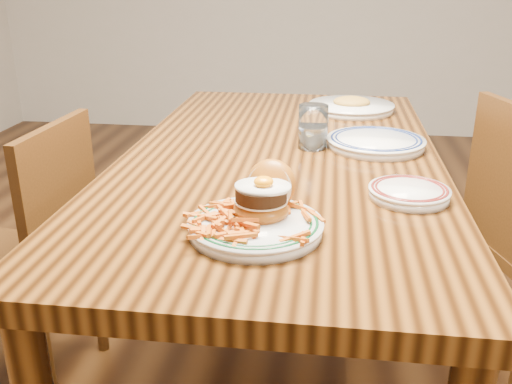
# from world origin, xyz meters

# --- Properties ---
(floor) EXTENTS (6.00, 6.00, 0.00)m
(floor) POSITION_xyz_m (0.00, 0.00, 0.00)
(floor) COLOR black
(floor) RESTS_ON ground
(table) EXTENTS (0.85, 1.60, 0.75)m
(table) POSITION_xyz_m (0.00, 0.00, 0.66)
(table) COLOR black
(table) RESTS_ON floor
(chair_left) EXTENTS (0.41, 0.41, 0.83)m
(chair_left) POSITION_xyz_m (-0.72, -0.10, 0.45)
(chair_left) COLOR #42240D
(chair_left) RESTS_ON floor
(main_plate) EXTENTS (0.26, 0.27, 0.12)m
(main_plate) POSITION_xyz_m (0.00, -0.50, 0.78)
(main_plate) COLOR silver
(main_plate) RESTS_ON table
(side_plate) EXTENTS (0.18, 0.18, 0.03)m
(side_plate) POSITION_xyz_m (0.31, -0.29, 0.77)
(side_plate) COLOR silver
(side_plate) RESTS_ON table
(rear_plate) EXTENTS (0.27, 0.27, 0.03)m
(rear_plate) POSITION_xyz_m (0.26, 0.09, 0.77)
(rear_plate) COLOR silver
(rear_plate) RESTS_ON table
(water_glass) EXTENTS (0.08, 0.08, 0.12)m
(water_glass) POSITION_xyz_m (0.08, 0.06, 0.80)
(water_glass) COLOR white
(water_glass) RESTS_ON table
(far_plate) EXTENTS (0.30, 0.30, 0.05)m
(far_plate) POSITION_xyz_m (0.20, 0.52, 0.77)
(far_plate) COLOR silver
(far_plate) RESTS_ON table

